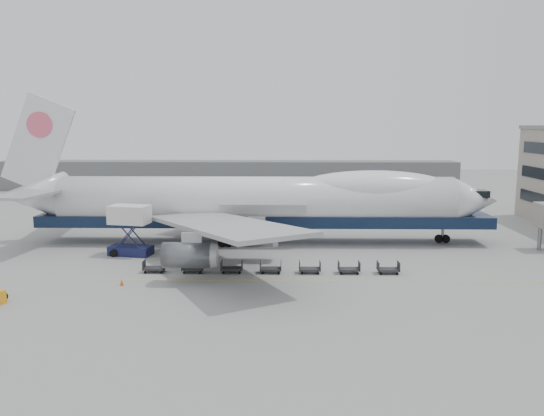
{
  "coord_description": "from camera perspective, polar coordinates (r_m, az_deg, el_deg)",
  "views": [
    {
      "loc": [
        3.46,
        -58.09,
        15.75
      ],
      "look_at": [
        2.2,
        6.0,
        5.62
      ],
      "focal_mm": 35.0,
      "sensor_mm": 36.0,
      "label": 1
    }
  ],
  "objects": [
    {
      "name": "catering_truck",
      "position": [
        66.41,
        -15.03,
        -2.0
      ],
      "size": [
        5.43,
        4.17,
        6.11
      ],
      "rotation": [
        0.0,
        0.0,
        -0.19
      ],
      "color": "#171B47",
      "rests_on": "ground"
    },
    {
      "name": "dolly_3",
      "position": [
        57.07,
        -0.14,
        -6.48
      ],
      "size": [
        2.3,
        1.35,
        1.3
      ],
      "color": "#2D2D30",
      "rests_on": "ground"
    },
    {
      "name": "ground",
      "position": [
        60.28,
        -2.22,
        -6.17
      ],
      "size": [
        260.0,
        260.0,
        0.0
      ],
      "primitive_type": "plane",
      "color": "gray",
      "rests_on": "ground"
    },
    {
      "name": "dolly_1",
      "position": [
        57.85,
        -8.5,
        -6.37
      ],
      "size": [
        2.3,
        1.35,
        1.3
      ],
      "color": "#2D2D30",
      "rests_on": "ground"
    },
    {
      "name": "airliner",
      "position": [
        70.87,
        -1.16,
        0.77
      ],
      "size": [
        67.0,
        55.3,
        19.98
      ],
      "color": "white",
      "rests_on": "ground"
    },
    {
      "name": "hangar",
      "position": [
        129.37,
        -4.86,
        3.52
      ],
      "size": [
        110.0,
        8.0,
        7.0
      ],
      "primitive_type": "cube",
      "color": "slate",
      "rests_on": "ground"
    },
    {
      "name": "traffic_cone",
      "position": [
        54.9,
        -15.86,
        -7.73
      ],
      "size": [
        0.41,
        0.41,
        0.6
      ],
      "rotation": [
        0.0,
        0.0,
        0.02
      ],
      "color": "#DE460B",
      "rests_on": "ground"
    },
    {
      "name": "dolly_5",
      "position": [
        57.5,
        8.27,
        -6.46
      ],
      "size": [
        2.3,
        1.35,
        1.3
      ],
      "color": "#2D2D30",
      "rests_on": "ground"
    },
    {
      "name": "dolly_4",
      "position": [
        57.13,
        4.08,
        -6.49
      ],
      "size": [
        2.3,
        1.35,
        1.3
      ],
      "color": "#2D2D30",
      "rests_on": "ground"
    },
    {
      "name": "dolly_6",
      "position": [
        58.17,
        12.39,
        -6.4
      ],
      "size": [
        2.3,
        1.35,
        1.3
      ],
      "color": "#2D2D30",
      "rests_on": "ground"
    },
    {
      "name": "dolly_0",
      "position": [
        58.69,
        -12.55,
        -6.26
      ],
      "size": [
        2.3,
        1.35,
        1.3
      ],
      "color": "#2D2D30",
      "rests_on": "ground"
    },
    {
      "name": "apron_line",
      "position": [
        54.52,
        -2.59,
        -7.81
      ],
      "size": [
        60.0,
        0.15,
        0.01
      ],
      "primitive_type": "cube",
      "color": "gold",
      "rests_on": "ground"
    },
    {
      "name": "dolly_2",
      "position": [
        57.31,
        -4.35,
        -6.44
      ],
      "size": [
        2.3,
        1.35,
        1.3
      ],
      "color": "#2D2D30",
      "rests_on": "ground"
    }
  ]
}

